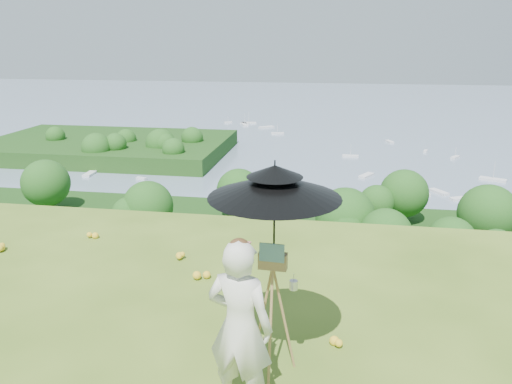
# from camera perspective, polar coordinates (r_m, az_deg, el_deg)

# --- Properties ---
(shoreline_tier) EXTENTS (170.00, 28.00, 8.00)m
(shoreline_tier) POSITION_cam_1_polar(r_m,az_deg,el_deg) (86.93, 7.02, -10.13)
(shoreline_tier) COLOR slate
(shoreline_tier) RESTS_ON bay_water
(bay_water) EXTENTS (700.00, 700.00, 0.00)m
(bay_water) POSITION_cam_1_polar(r_m,az_deg,el_deg) (245.32, 8.80, 8.02)
(bay_water) COLOR slate
(bay_water) RESTS_ON ground
(peninsula) EXTENTS (90.00, 60.00, 12.00)m
(peninsula) POSITION_cam_1_polar(r_m,az_deg,el_deg) (178.28, -16.58, 5.81)
(peninsula) COLOR #12380F
(peninsula) RESTS_ON bay_water
(slope_trees) EXTENTS (110.00, 50.00, 6.00)m
(slope_trees) POSITION_cam_1_polar(r_m,az_deg,el_deg) (41.79, 5.54, -9.30)
(slope_trees) COLOR #195519
(slope_trees) RESTS_ON forest_slope
(harbor_town) EXTENTS (110.00, 22.00, 5.00)m
(harbor_town) POSITION_cam_1_polar(r_m,az_deg,el_deg) (84.18, 7.18, -6.19)
(harbor_town) COLOR silver
(harbor_town) RESTS_ON shoreline_tier
(moored_boats) EXTENTS (140.00, 140.00, 0.70)m
(moored_boats) POSITION_cam_1_polar(r_m,az_deg,el_deg) (168.23, 4.12, 4.22)
(moored_boats) COLOR silver
(moored_boats) RESTS_ON bay_water
(painter) EXTENTS (0.72, 0.55, 1.77)m
(painter) POSITION_cam_1_polar(r_m,az_deg,el_deg) (4.84, -1.85, -15.17)
(painter) COLOR silver
(painter) RESTS_ON ground
(field_easel) EXTENTS (0.62, 0.62, 1.54)m
(field_easel) POSITION_cam_1_polar(r_m,az_deg,el_deg) (5.35, 1.88, -13.28)
(field_easel) COLOR #95683E
(field_easel) RESTS_ON ground
(sun_umbrella) EXTENTS (1.45, 1.45, 1.10)m
(sun_umbrella) POSITION_cam_1_polar(r_m,az_deg,el_deg) (4.93, 2.10, -2.57)
(sun_umbrella) COLOR black
(sun_umbrella) RESTS_ON field_easel
(painter_cap) EXTENTS (0.26, 0.29, 0.10)m
(painter_cap) POSITION_cam_1_polar(r_m,az_deg,el_deg) (4.45, -1.95, -6.02)
(painter_cap) COLOR #DB7B78
(painter_cap) RESTS_ON painter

